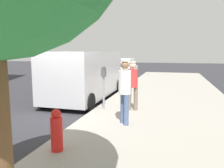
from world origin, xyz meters
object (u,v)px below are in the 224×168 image
parking_meter_near (104,80)px  parking_meter_far (131,69)px  pedestrian_in_red (133,83)px  parked_van (86,74)px  pedestrian_in_white (125,88)px  fire_hydrant (57,131)px  parked_sedan_ahead (121,70)px

parking_meter_near → parking_meter_far: bearing=90.0°
pedestrian_in_red → parked_van: (-2.49, 1.96, 0.05)m
parking_meter_near → parked_van: parked_van is taller
pedestrian_in_white → parked_van: bearing=125.9°
pedestrian_in_red → fire_hydrant: pedestrian_in_red is taller
pedestrian_in_red → pedestrian_in_white: pedestrian_in_white is taller
parking_meter_near → parking_meter_far: (0.00, 5.05, 0.00)m
pedestrian_in_red → pedestrian_in_white: 1.57m
pedestrian_in_white → parked_sedan_ahead: bearing=103.4°
pedestrian_in_red → parked_sedan_ahead: (-2.53, 9.29, -0.36)m
parking_meter_near → pedestrian_in_red: (0.99, 0.14, -0.08)m
parking_meter_far → pedestrian_in_red: size_ratio=0.91×
parking_meter_far → fire_hydrant: 8.54m
pedestrian_in_white → parked_sedan_ahead: (-2.59, 10.85, -0.42)m
parking_meter_far → parked_van: bearing=-117.0°
pedestrian_in_white → parked_van: (-2.55, 3.53, -0.02)m
parking_meter_far → parking_meter_near: bearing=-90.0°
parking_meter_far → parked_sedan_ahead: bearing=109.4°
pedestrian_in_red → parked_sedan_ahead: size_ratio=0.38×
parking_meter_near → parked_van: bearing=125.5°
parking_meter_near → pedestrian_in_white: (1.05, -1.42, -0.01)m
parking_meter_far → parked_van: (-1.50, -2.95, -0.03)m
parking_meter_far → pedestrian_in_red: (0.99, -4.91, -0.08)m
parking_meter_near → parked_van: size_ratio=0.29×
pedestrian_in_red → parked_van: size_ratio=0.32×
fire_hydrant → pedestrian_in_red: bearing=76.1°
parked_sedan_ahead → parking_meter_near: bearing=-80.7°
parked_van → fire_hydrant: 5.82m
parking_meter_near → fire_hydrant: parking_meter_near is taller
parking_meter_far → pedestrian_in_red: pedestrian_in_red is taller
pedestrian_in_red → parked_sedan_ahead: pedestrian_in_red is taller
pedestrian_in_white → parked_van: parked_van is taller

